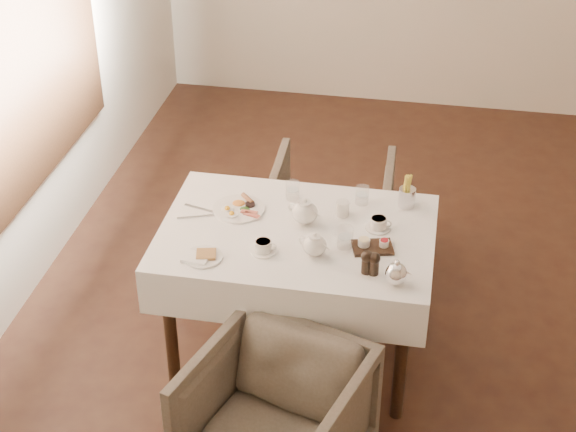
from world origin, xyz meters
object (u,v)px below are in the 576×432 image
(armchair_near, at_px, (275,421))
(teapot_centre, at_px, (305,211))
(armchair_far, at_px, (332,213))
(table, at_px, (297,251))
(breakfast_plate, at_px, (239,208))

(armchair_near, xyz_separation_m, teapot_centre, (-0.03, 0.85, 0.51))
(armchair_far, xyz_separation_m, teapot_centre, (-0.03, -0.78, 0.51))
(table, height_order, breakfast_plate, breakfast_plate)
(table, relative_size, teapot_centre, 7.59)
(armchair_near, xyz_separation_m, breakfast_plate, (-0.36, 0.91, 0.45))
(table, relative_size, armchair_far, 1.86)
(armchair_near, relative_size, teapot_centre, 4.11)
(table, height_order, armchair_near, table)
(armchair_far, bearing_deg, table, 84.82)
(table, height_order, teapot_centre, teapot_centre)
(breakfast_plate, bearing_deg, teapot_centre, -27.69)
(armchair_near, xyz_separation_m, armchair_far, (0.00, 1.63, -0.00))
(breakfast_plate, bearing_deg, armchair_far, 45.69)
(armchair_near, distance_m, breakfast_plate, 1.08)
(table, distance_m, armchair_far, 0.92)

